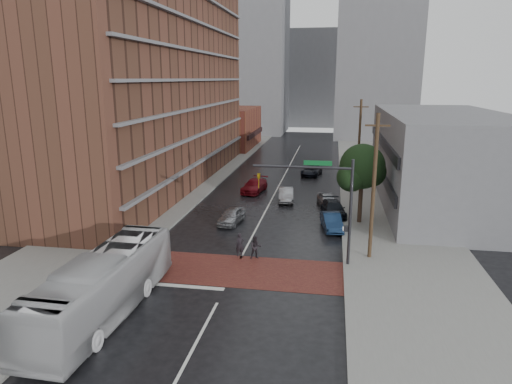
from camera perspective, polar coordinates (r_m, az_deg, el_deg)
The scene contains 24 objects.
ground at distance 29.70m, azimuth -2.93°, elevation -10.15°, with size 160.00×160.00×0.00m, color black.
crosswalk at distance 30.14m, azimuth -2.72°, elevation -9.75°, with size 14.00×5.00×0.02m, color brown.
sidewalk_west at distance 55.65m, azimuth -8.95°, elevation 1.32°, with size 9.00×90.00×0.15m, color gray.
sidewalk_east at distance 53.11m, azimuth 15.31°, elevation 0.38°, with size 9.00×90.00×0.15m, color gray.
apartment_block at distance 54.28m, azimuth -12.47°, elevation 15.66°, with size 10.00×44.00×28.00m, color brown.
storefront_west at distance 82.87m, azimuth -3.00°, elevation 8.02°, with size 8.00×16.00×7.00m, color brown.
building_east at distance 48.21m, azimuth 22.13°, elevation 3.86°, with size 11.00×26.00×9.00m, color slate.
distant_tower_west at distance 106.39m, azimuth -1.26°, elevation 16.10°, with size 18.00×16.00×32.00m, color slate.
distant_tower_east at distance 98.92m, azimuth 14.91°, elevation 16.97°, with size 16.00×14.00×36.00m, color slate.
distant_tower_center at distance 121.57m, azimuth 7.00°, elevation 13.86°, with size 12.00×10.00×24.00m, color slate.
street_tree at distance 39.25m, azimuth 13.15°, elevation 2.76°, with size 4.20×4.10×6.90m.
signal_mast at distance 29.86m, azimuth 9.03°, elevation -0.54°, with size 6.50×0.30×7.20m.
utility_pole_near at distance 31.35m, azimuth 14.50°, elevation 0.64°, with size 1.60×0.26×10.00m.
utility_pole_far at distance 50.99m, azimuth 12.75°, elevation 5.78°, with size 1.60×0.26×10.00m.
transit_bus at distance 25.54m, azimuth -18.49°, elevation -10.98°, with size 2.81×11.99×3.34m, color #BABABC.
pedestrian_a at distance 32.12m, azimuth -2.03°, elevation -6.61°, with size 0.61×0.40×1.68m, color black.
pedestrian_b at distance 31.67m, azimuth -0.04°, elevation -6.93°, with size 0.80×0.63×1.65m, color black.
car_travel_a at distance 39.28m, azimuth -3.07°, elevation -2.99°, with size 1.59×3.95×1.34m, color #9B9EA3.
car_travel_b at distance 46.45m, azimuth 3.77°, elevation -0.30°, with size 1.44×4.14×1.36m, color #96989D.
car_travel_c at distance 50.03m, azimuth -0.20°, elevation 0.80°, with size 1.97×4.84×1.41m, color maroon.
suv_travel at distance 59.17m, azimuth 6.95°, elevation 2.70°, with size 2.09×4.54×1.26m, color black.
car_parked_near at distance 38.19m, azimuth 9.45°, elevation -3.66°, with size 1.42×4.09×1.35m, color #142948.
car_parked_mid at distance 41.89m, azimuth 9.67°, elevation -2.08°, with size 1.88×4.63×1.34m, color black.
car_parked_far at distance 44.76m, azimuth 8.90°, elevation -0.98°, with size 1.63×4.05×1.38m, color #95979C.
Camera 1 is at (6.00, -26.42, 12.16)m, focal length 32.00 mm.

